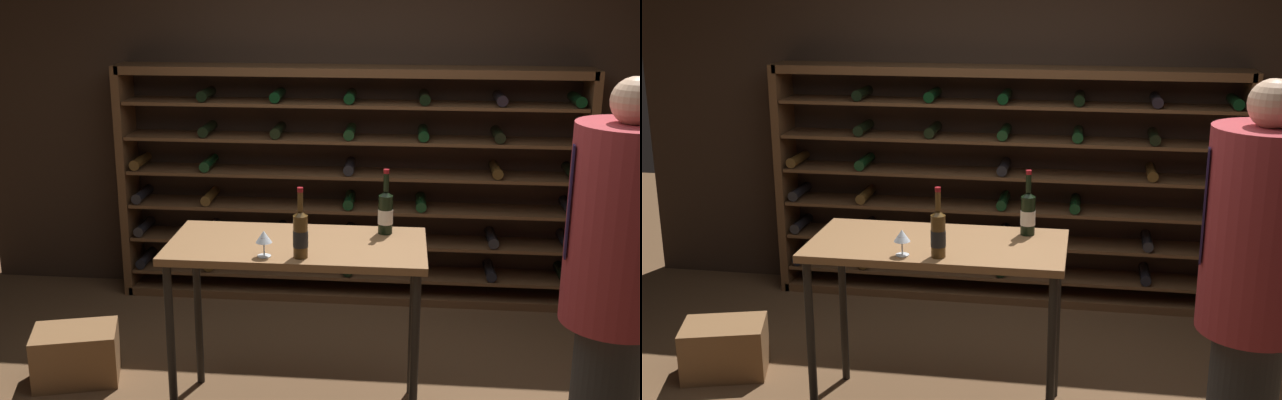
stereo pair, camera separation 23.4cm
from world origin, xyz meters
TOP-DOWN VIEW (x-y plane):
  - back_wall at (0.00, 1.96)m, footprint 5.74×0.10m
  - wine_rack at (-0.04, 1.75)m, footprint 3.36×0.32m
  - tasting_table at (-0.21, 0.07)m, footprint 1.33×0.64m
  - person_bystander_red_print at (1.27, -0.41)m, footprint 0.48×0.47m
  - wine_crate at (-1.56, 0.30)m, footprint 0.56×0.46m
  - wine_bottle_gold_foil at (0.24, 0.28)m, footprint 0.08×0.08m
  - wine_bottle_amber_reserve at (-0.16, -0.15)m, footprint 0.08×0.08m
  - wine_glass_stemmed_center at (-0.34, -0.15)m, footprint 0.08×0.08m

SIDE VIEW (x-z plane):
  - wine_crate at x=-1.56m, z-range 0.00..0.32m
  - wine_rack at x=-0.04m, z-range -0.01..1.71m
  - tasting_table at x=-0.21m, z-range 0.39..1.37m
  - person_bystander_red_print at x=1.27m, z-range 0.10..2.02m
  - wine_glass_stemmed_center at x=-0.34m, z-range 1.02..1.15m
  - wine_bottle_gold_foil at x=0.24m, z-range 0.93..1.28m
  - wine_bottle_amber_reserve at x=-0.16m, z-range 0.93..1.29m
  - back_wall at x=0.00m, z-range 0.00..2.66m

